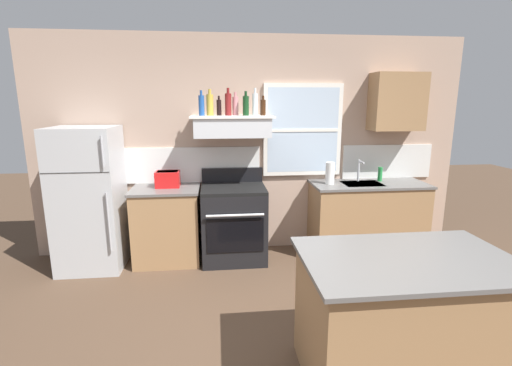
# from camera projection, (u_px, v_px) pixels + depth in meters

# --- Properties ---
(ground_plane) EXTENTS (16.00, 16.00, 0.00)m
(ground_plane) POSITION_uv_depth(u_px,v_px,m) (279.00, 358.00, 2.81)
(ground_plane) COLOR #4C3828
(back_wall) EXTENTS (5.40, 0.11, 2.70)m
(back_wall) POSITION_uv_depth(u_px,v_px,m) (254.00, 146.00, 4.68)
(back_wall) COLOR tan
(back_wall) RESTS_ON ground_plane
(refrigerator) EXTENTS (0.70, 0.72, 1.63)m
(refrigerator) POSITION_uv_depth(u_px,v_px,m) (89.00, 199.00, 4.22)
(refrigerator) COLOR #B7BABC
(refrigerator) RESTS_ON ground_plane
(counter_left_of_stove) EXTENTS (0.79, 0.63, 0.91)m
(counter_left_of_stove) POSITION_uv_depth(u_px,v_px,m) (167.00, 224.00, 4.44)
(counter_left_of_stove) COLOR #9E754C
(counter_left_of_stove) RESTS_ON ground_plane
(toaster) EXTENTS (0.30, 0.20, 0.19)m
(toaster) POSITION_uv_depth(u_px,v_px,m) (168.00, 179.00, 4.37)
(toaster) COLOR red
(toaster) RESTS_ON counter_left_of_stove
(stove_range) EXTENTS (0.76, 0.69, 1.09)m
(stove_range) POSITION_uv_depth(u_px,v_px,m) (234.00, 223.00, 4.49)
(stove_range) COLOR black
(stove_range) RESTS_ON ground_plane
(range_hood_shelf) EXTENTS (0.96, 0.52, 0.24)m
(range_hood_shelf) POSITION_uv_depth(u_px,v_px,m) (232.00, 126.00, 4.33)
(range_hood_shelf) COLOR silver
(bottle_blue_liqueur) EXTENTS (0.07, 0.07, 0.29)m
(bottle_blue_liqueur) POSITION_uv_depth(u_px,v_px,m) (201.00, 105.00, 4.22)
(bottle_blue_liqueur) COLOR #1E478C
(bottle_blue_liqueur) RESTS_ON range_hood_shelf
(bottle_champagne_gold_foil) EXTENTS (0.08, 0.08, 0.30)m
(bottle_champagne_gold_foil) POSITION_uv_depth(u_px,v_px,m) (210.00, 105.00, 4.26)
(bottle_champagne_gold_foil) COLOR #B29333
(bottle_champagne_gold_foil) RESTS_ON range_hood_shelf
(bottle_balsamic_dark) EXTENTS (0.06, 0.06, 0.22)m
(bottle_balsamic_dark) POSITION_uv_depth(u_px,v_px,m) (219.00, 107.00, 4.28)
(bottle_balsamic_dark) COLOR black
(bottle_balsamic_dark) RESTS_ON range_hood_shelf
(bottle_red_label_wine) EXTENTS (0.07, 0.07, 0.31)m
(bottle_red_label_wine) POSITION_uv_depth(u_px,v_px,m) (228.00, 104.00, 4.27)
(bottle_red_label_wine) COLOR maroon
(bottle_red_label_wine) RESTS_ON range_hood_shelf
(bottle_rose_pink) EXTENTS (0.07, 0.07, 0.27)m
(bottle_rose_pink) POSITION_uv_depth(u_px,v_px,m) (235.00, 106.00, 4.34)
(bottle_rose_pink) COLOR #C67F84
(bottle_rose_pink) RESTS_ON range_hood_shelf
(bottle_dark_green_wine) EXTENTS (0.07, 0.07, 0.28)m
(bottle_dark_green_wine) POSITION_uv_depth(u_px,v_px,m) (246.00, 105.00, 4.26)
(bottle_dark_green_wine) COLOR #143819
(bottle_dark_green_wine) RESTS_ON range_hood_shelf
(bottle_clear_tall) EXTENTS (0.06, 0.06, 0.31)m
(bottle_clear_tall) POSITION_uv_depth(u_px,v_px,m) (255.00, 104.00, 4.26)
(bottle_clear_tall) COLOR silver
(bottle_clear_tall) RESTS_ON range_hood_shelf
(bottle_brown_stout) EXTENTS (0.06, 0.06, 0.23)m
(bottle_brown_stout) POSITION_uv_depth(u_px,v_px,m) (263.00, 107.00, 4.30)
(bottle_brown_stout) COLOR #381E0F
(bottle_brown_stout) RESTS_ON range_hood_shelf
(counter_right_with_sink) EXTENTS (1.43, 0.63, 0.91)m
(counter_right_with_sink) POSITION_uv_depth(u_px,v_px,m) (367.00, 218.00, 4.71)
(counter_right_with_sink) COLOR #9E754C
(counter_right_with_sink) RESTS_ON ground_plane
(sink_faucet) EXTENTS (0.03, 0.17, 0.28)m
(sink_faucet) POSITION_uv_depth(u_px,v_px,m) (359.00, 168.00, 4.65)
(sink_faucet) COLOR silver
(sink_faucet) RESTS_ON counter_right_with_sink
(paper_towel_roll) EXTENTS (0.11, 0.11, 0.27)m
(paper_towel_roll) POSITION_uv_depth(u_px,v_px,m) (330.00, 173.00, 4.53)
(paper_towel_roll) COLOR white
(paper_towel_roll) RESTS_ON counter_right_with_sink
(dish_soap_bottle) EXTENTS (0.06, 0.06, 0.18)m
(dish_soap_bottle) POSITION_uv_depth(u_px,v_px,m) (380.00, 174.00, 4.70)
(dish_soap_bottle) COLOR #268C3F
(dish_soap_bottle) RESTS_ON counter_right_with_sink
(kitchen_island) EXTENTS (1.40, 0.90, 0.91)m
(kitchen_island) POSITION_uv_depth(u_px,v_px,m) (403.00, 319.00, 2.51)
(kitchen_island) COLOR #9E754C
(kitchen_island) RESTS_ON ground_plane
(upper_cabinet_right) EXTENTS (0.64, 0.32, 0.70)m
(upper_cabinet_right) POSITION_uv_depth(u_px,v_px,m) (397.00, 102.00, 4.57)
(upper_cabinet_right) COLOR #9E754C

